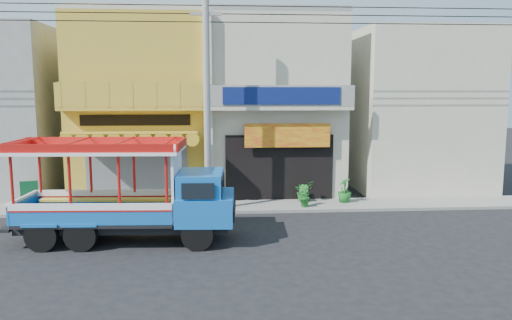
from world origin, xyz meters
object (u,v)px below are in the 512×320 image
at_px(utility_pole, 211,83).
at_px(green_sign, 30,196).
at_px(potted_plant_a, 304,191).
at_px(potted_plant_b, 304,196).
at_px(songthaew_truck, 141,193).
at_px(potted_plant_c, 345,190).

relative_size(utility_pole, green_sign, 27.06).
bearing_deg(potted_plant_a, potted_plant_b, -127.30).
distance_m(green_sign, potted_plant_b, 11.08).
height_order(songthaew_truck, potted_plant_c, songthaew_truck).
distance_m(utility_pole, potted_plant_a, 6.00).
bearing_deg(potted_plant_a, utility_pole, 168.96).
distance_m(songthaew_truck, potted_plant_a, 7.78).
distance_m(songthaew_truck, green_sign, 7.11).
xyz_separation_m(green_sign, potted_plant_a, (11.20, 0.11, 0.01)).
bearing_deg(potted_plant_b, potted_plant_a, -43.73).
height_order(utility_pole, green_sign, utility_pole).
bearing_deg(potted_plant_b, potted_plant_c, -104.16).
bearing_deg(utility_pole, potted_plant_c, 9.63).
distance_m(songthaew_truck, potted_plant_c, 8.99).
bearing_deg(green_sign, potted_plant_b, -4.42).
bearing_deg(songthaew_truck, utility_pole, 59.35).
xyz_separation_m(utility_pole, potted_plant_c, (5.52, 0.94, -4.40)).
relative_size(green_sign, potted_plant_a, 1.16).
distance_m(songthaew_truck, potted_plant_b, 7.09).
relative_size(utility_pole, potted_plant_b, 31.58).
distance_m(green_sign, potted_plant_a, 11.20).
xyz_separation_m(utility_pole, green_sign, (-7.37, 1.09, -4.48)).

